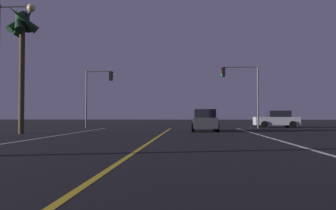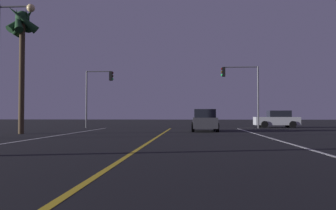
% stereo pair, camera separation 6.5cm
% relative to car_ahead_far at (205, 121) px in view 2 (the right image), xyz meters
% --- Properties ---
extents(lane_edge_right, '(0.16, 39.31, 0.01)m').
position_rel_car_ahead_far_xyz_m(lane_edge_right, '(3.26, -14.06, -0.82)').
color(lane_edge_right, silver).
rests_on(lane_edge_right, ground).
extents(lane_center_divider, '(0.16, 39.31, 0.01)m').
position_rel_car_ahead_far_xyz_m(lane_center_divider, '(-2.97, -14.06, -0.82)').
color(lane_center_divider, gold).
rests_on(lane_center_divider, ground).
extents(car_ahead_far, '(2.02, 4.30, 1.70)m').
position_rel_car_ahead_far_xyz_m(car_ahead_far, '(0.00, 0.00, 0.00)').
color(car_ahead_far, black).
rests_on(car_ahead_far, ground).
extents(car_crossing_side, '(4.30, 2.02, 1.70)m').
position_rel_car_ahead_far_xyz_m(car_crossing_side, '(7.54, 8.36, 0.00)').
color(car_crossing_side, black).
rests_on(car_crossing_side, ground).
extents(traffic_light_near_right, '(3.54, 0.36, 5.86)m').
position_rel_car_ahead_far_xyz_m(traffic_light_near_right, '(3.65, 6.10, 3.52)').
color(traffic_light_near_right, '#4C4C51').
rests_on(traffic_light_near_right, ground).
extents(traffic_light_near_left, '(2.73, 0.36, 5.55)m').
position_rel_car_ahead_far_xyz_m(traffic_light_near_left, '(-9.96, 6.10, 3.27)').
color(traffic_light_near_left, '#4C4C51').
rests_on(traffic_light_near_left, ground).
extents(street_lamp_left_mid, '(2.12, 0.44, 7.29)m').
position_rel_car_ahead_far_xyz_m(street_lamp_left_mid, '(-10.99, -9.06, 3.86)').
color(street_lamp_left_mid, '#4C4C51').
rests_on(street_lamp_left_mid, ground).
extents(palm_tree_left_mid, '(2.21, 2.13, 8.77)m').
position_rel_car_ahead_far_xyz_m(palm_tree_left_mid, '(-12.35, -4.66, 6.08)').
color(palm_tree_left_mid, '#473826').
rests_on(palm_tree_left_mid, ground).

